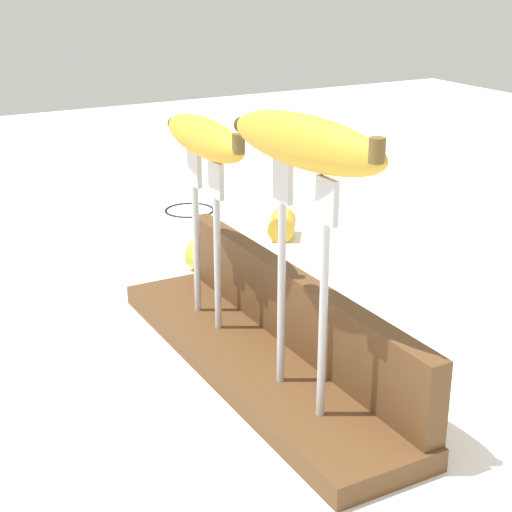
% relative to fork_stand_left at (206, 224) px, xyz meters
% --- Properties ---
extents(ground_plane, '(3.00, 3.00, 0.00)m').
position_rel_fork_stand_left_xyz_m(ground_plane, '(0.09, 0.01, -0.13)').
color(ground_plane, silver).
extents(wooden_board, '(0.44, 0.11, 0.02)m').
position_rel_fork_stand_left_xyz_m(wooden_board, '(0.09, 0.01, -0.12)').
color(wooden_board, brown).
rests_on(wooden_board, ground).
extents(board_backstop, '(0.43, 0.02, 0.08)m').
position_rel_fork_stand_left_xyz_m(board_backstop, '(0.09, 0.05, -0.07)').
color(board_backstop, brown).
rests_on(board_backstop, wooden_board).
extents(fork_stand_left, '(0.08, 0.01, 0.18)m').
position_rel_fork_stand_left_xyz_m(fork_stand_left, '(0.00, 0.00, 0.00)').
color(fork_stand_left, '#B2B2B7').
rests_on(fork_stand_left, wooden_board).
extents(fork_stand_right, '(0.09, 0.01, 0.21)m').
position_rel_fork_stand_left_xyz_m(fork_stand_right, '(0.19, 0.00, 0.02)').
color(fork_stand_right, '#B2B2B7').
rests_on(fork_stand_right, wooden_board).
extents(banana_raised_left, '(0.17, 0.04, 0.04)m').
position_rel_fork_stand_left_xyz_m(banana_raised_left, '(-0.00, 0.00, 0.09)').
color(banana_raised_left, gold).
rests_on(banana_raised_left, fork_stand_left).
extents(banana_raised_right, '(0.18, 0.06, 0.04)m').
position_rel_fork_stand_left_xyz_m(banana_raised_right, '(0.19, -0.00, 0.12)').
color(banana_raised_right, gold).
rests_on(banana_raised_right, fork_stand_right).
extents(banana_chunk_near, '(0.06, 0.06, 0.04)m').
position_rel_fork_stand_left_xyz_m(banana_chunk_near, '(-0.17, 0.08, -0.11)').
color(banana_chunk_near, '#B2C138').
rests_on(banana_chunk_near, ground).
extents(banana_chunk_far, '(0.07, 0.06, 0.04)m').
position_rel_fork_stand_left_xyz_m(banana_chunk_far, '(-0.24, 0.24, -0.11)').
color(banana_chunk_far, gold).
rests_on(banana_chunk_far, ground).
extents(wire_coil, '(0.08, 0.08, 0.00)m').
position_rel_fork_stand_left_xyz_m(wire_coil, '(-0.43, 0.17, -0.12)').
color(wire_coil, black).
rests_on(wire_coil, ground).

